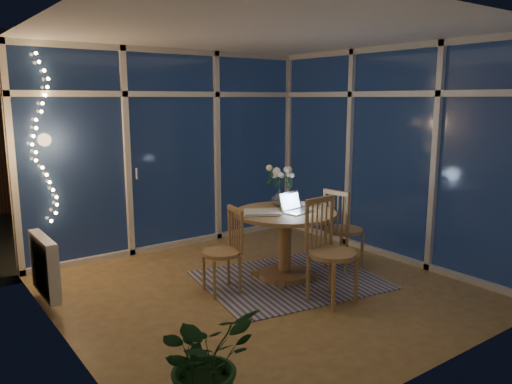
% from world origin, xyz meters
% --- Properties ---
extents(floor, '(4.00, 4.00, 0.00)m').
position_xyz_m(floor, '(0.00, 0.00, 0.00)').
color(floor, brown).
rests_on(floor, ground).
extents(ceiling, '(4.00, 4.00, 0.00)m').
position_xyz_m(ceiling, '(0.00, 0.00, 2.60)').
color(ceiling, white).
rests_on(ceiling, wall_back).
extents(wall_back, '(4.00, 0.04, 2.60)m').
position_xyz_m(wall_back, '(0.00, 2.00, 1.30)').
color(wall_back, beige).
rests_on(wall_back, floor).
extents(wall_front, '(4.00, 0.04, 2.60)m').
position_xyz_m(wall_front, '(0.00, -2.00, 1.30)').
color(wall_front, beige).
rests_on(wall_front, floor).
extents(wall_left, '(0.04, 4.00, 2.60)m').
position_xyz_m(wall_left, '(-2.00, 0.00, 1.30)').
color(wall_left, beige).
rests_on(wall_left, floor).
extents(wall_right, '(0.04, 4.00, 2.60)m').
position_xyz_m(wall_right, '(2.00, 0.00, 1.30)').
color(wall_right, beige).
rests_on(wall_right, floor).
extents(window_wall_back, '(4.00, 0.10, 2.60)m').
position_xyz_m(window_wall_back, '(0.00, 1.96, 1.30)').
color(window_wall_back, silver).
rests_on(window_wall_back, floor).
extents(window_wall_right, '(0.10, 4.00, 2.60)m').
position_xyz_m(window_wall_right, '(1.96, 0.00, 1.30)').
color(window_wall_right, silver).
rests_on(window_wall_right, floor).
extents(radiator, '(0.10, 0.70, 0.58)m').
position_xyz_m(radiator, '(-1.94, 0.90, 0.40)').
color(radiator, silver).
rests_on(radiator, wall_left).
extents(fairy_lights, '(0.24, 0.10, 1.85)m').
position_xyz_m(fairy_lights, '(-1.65, 1.88, 1.52)').
color(fairy_lights, '#E7AB5C').
rests_on(fairy_lights, window_wall_back).
extents(garden_patio, '(12.00, 6.00, 0.10)m').
position_xyz_m(garden_patio, '(0.50, 5.00, -0.06)').
color(garden_patio, black).
rests_on(garden_patio, ground).
extents(garden_fence, '(11.00, 0.08, 1.80)m').
position_xyz_m(garden_fence, '(0.00, 5.50, 0.90)').
color(garden_fence, '#381F14').
rests_on(garden_fence, ground).
extents(neighbour_roof, '(7.00, 3.00, 2.20)m').
position_xyz_m(neighbour_roof, '(0.30, 8.50, 2.20)').
color(neighbour_roof, '#373B42').
rests_on(neighbour_roof, ground).
extents(garden_shrubs, '(0.90, 0.90, 0.90)m').
position_xyz_m(garden_shrubs, '(-0.80, 3.40, 0.45)').
color(garden_shrubs, black).
rests_on(garden_shrubs, ground).
extents(rug, '(2.10, 1.79, 0.01)m').
position_xyz_m(rug, '(0.40, 0.02, 0.01)').
color(rug, '#B8A995').
rests_on(rug, floor).
extents(dining_table, '(1.28, 1.28, 0.76)m').
position_xyz_m(dining_table, '(0.40, 0.12, 0.38)').
color(dining_table, '#916441').
rests_on(dining_table, floor).
extents(chair_left, '(0.47, 0.47, 0.90)m').
position_xyz_m(chair_left, '(-0.39, 0.18, 0.45)').
color(chair_left, '#916441').
rests_on(chair_left, floor).
extents(chair_right, '(0.50, 0.50, 0.97)m').
position_xyz_m(chair_right, '(1.17, -0.02, 0.48)').
color(chair_right, '#916441').
rests_on(chair_right, floor).
extents(chair_front, '(0.51, 0.51, 1.04)m').
position_xyz_m(chair_front, '(0.35, -0.67, 0.52)').
color(chair_front, '#916441').
rests_on(chair_front, floor).
extents(laptop, '(0.35, 0.32, 0.23)m').
position_xyz_m(laptop, '(0.48, 0.01, 0.88)').
color(laptop, silver).
rests_on(laptop, dining_table).
extents(flower_vase, '(0.23, 0.23, 0.21)m').
position_xyz_m(flower_vase, '(0.53, 0.39, 0.87)').
color(flower_vase, white).
rests_on(flower_vase, dining_table).
extents(bowl, '(0.17, 0.17, 0.04)m').
position_xyz_m(bowl, '(0.71, 0.22, 0.78)').
color(bowl, white).
rests_on(bowl, dining_table).
extents(newspapers, '(0.46, 0.41, 0.02)m').
position_xyz_m(newspapers, '(0.13, 0.19, 0.77)').
color(newspapers, silver).
rests_on(newspapers, dining_table).
extents(phone, '(0.11, 0.07, 0.01)m').
position_xyz_m(phone, '(0.43, 0.09, 0.77)').
color(phone, black).
rests_on(phone, dining_table).
extents(potted_plant, '(0.59, 0.53, 0.76)m').
position_xyz_m(potted_plant, '(-1.65, -1.65, 0.38)').
color(potted_plant, '#1A4A20').
rests_on(potted_plant, floor).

